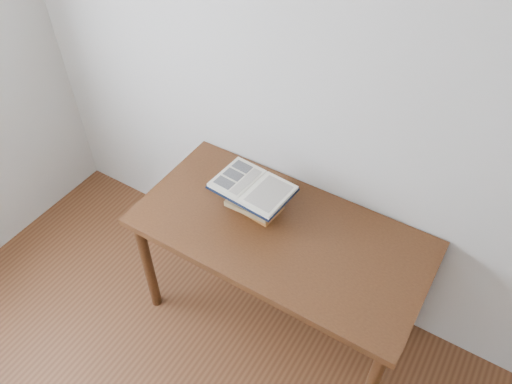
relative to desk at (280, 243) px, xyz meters
The scene contains 3 objects.
desk is the anchor object (origin of this frame).
book_stack 0.25m from the desk, 161.94° to the left, with size 0.24×0.21×0.15m.
open_book 0.32m from the desk, 166.30° to the left, with size 0.39×0.29×0.03m.
Camera 1 is at (0.80, -0.02, 2.61)m, focal length 35.00 mm.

